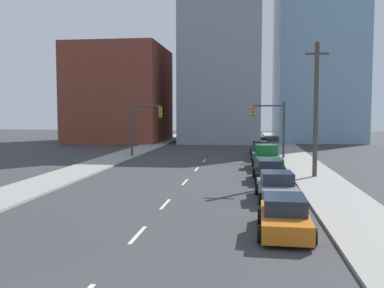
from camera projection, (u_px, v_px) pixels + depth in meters
name	position (u px, v px, depth m)	size (l,w,h in m)	color
sidewalk_left	(141.00, 149.00, 53.53)	(3.49, 88.56, 0.14)	gray
sidewalk_right	(289.00, 151.00, 51.19)	(3.49, 88.56, 0.14)	gray
lane_stripe_at_8m	(138.00, 235.00, 16.49)	(0.16, 2.40, 0.01)	beige
lane_stripe_at_14m	(165.00, 204.00, 21.95)	(0.16, 2.40, 0.01)	beige
lane_stripe_at_20m	(185.00, 182.00, 28.83)	(0.16, 2.40, 0.01)	beige
lane_stripe_at_27m	(197.00, 169.00, 35.29)	(0.16, 2.40, 0.01)	beige
lane_stripe_at_33m	(204.00, 161.00, 41.46)	(0.16, 2.40, 0.01)	beige
building_brick_left	(121.00, 95.00, 68.17)	(14.00, 16.00, 14.92)	brown
building_office_center	(223.00, 46.00, 69.45)	(12.00, 20.00, 30.81)	gray
building_glass_right	(316.00, 45.00, 71.39)	(13.00, 20.00, 31.81)	#7A9EB7
traffic_signal_left	(140.00, 122.00, 44.61)	(3.36, 0.35, 5.74)	#38383D
traffic_signal_right	(274.00, 122.00, 42.82)	(3.36, 0.35, 5.74)	#38383D
utility_pole_right_mid	(316.00, 109.00, 30.13)	(1.60, 0.32, 9.59)	#473D33
sedan_orange	(285.00, 217.00, 16.61)	(2.17, 4.44, 1.45)	orange
sedan_gray	(277.00, 187.00, 22.98)	(2.29, 4.51, 1.52)	slate
sedan_black	(269.00, 171.00, 29.26)	(2.27, 4.69, 1.47)	black
pickup_truck_green	(267.00, 159.00, 35.74)	(2.55, 5.53, 1.95)	#1E6033
sedan_teal	(262.00, 153.00, 42.44)	(2.27, 4.87, 1.52)	#196B75
sedan_brown	(260.00, 148.00, 48.38)	(2.20, 4.54, 1.42)	brown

